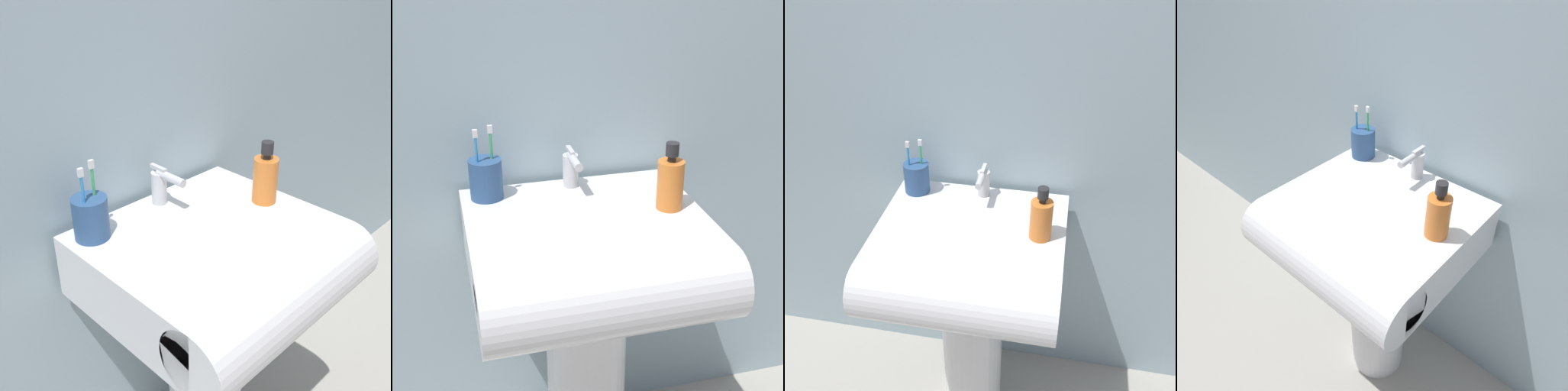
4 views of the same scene
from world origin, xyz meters
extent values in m
cube|color=#9EB7C1|center=(0.00, 0.28, 1.20)|extent=(5.00, 0.05, 2.40)
cylinder|color=white|center=(0.00, 0.00, 0.34)|extent=(0.21, 0.21, 0.68)
cube|color=white|center=(0.00, 0.00, 0.77)|extent=(0.58, 0.46, 0.17)
cylinder|color=white|center=(0.00, -0.23, 0.77)|extent=(0.58, 0.17, 0.17)
cylinder|color=silver|center=(0.01, 0.18, 0.90)|extent=(0.04, 0.04, 0.09)
cylinder|color=silver|center=(0.01, 0.14, 0.94)|extent=(0.02, 0.09, 0.02)
cube|color=silver|center=(0.01, 0.18, 0.95)|extent=(0.01, 0.06, 0.01)
cylinder|color=#2D5184|center=(-0.22, 0.17, 0.90)|extent=(0.08, 0.08, 0.10)
cylinder|color=#338CD8|center=(-0.24, 0.16, 0.94)|extent=(0.01, 0.01, 0.16)
cube|color=white|center=(-0.24, 0.16, 1.03)|extent=(0.01, 0.01, 0.02)
cylinder|color=#3FB266|center=(-0.20, 0.17, 0.95)|extent=(0.01, 0.01, 0.16)
cube|color=white|center=(-0.20, 0.17, 1.03)|extent=(0.01, 0.01, 0.02)
cylinder|color=orange|center=(0.21, -0.01, 0.91)|extent=(0.07, 0.07, 0.12)
cylinder|color=#262628|center=(0.21, -0.01, 0.98)|extent=(0.02, 0.02, 0.01)
cylinder|color=#262628|center=(0.21, -0.01, 1.01)|extent=(0.03, 0.03, 0.03)
camera|label=1|loc=(-0.74, -0.70, 1.49)|focal=45.00mm
camera|label=2|loc=(-0.33, -1.25, 1.51)|focal=55.00mm
camera|label=3|loc=(0.26, -1.17, 1.76)|focal=45.00mm
camera|label=4|loc=(0.59, -0.70, 1.56)|focal=35.00mm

